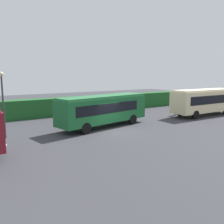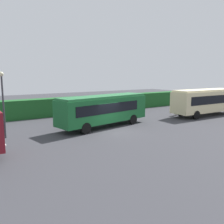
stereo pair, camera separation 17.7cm
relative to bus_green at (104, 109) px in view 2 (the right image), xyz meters
name	(u,v)px [view 2 (the right image)]	position (x,y,z in m)	size (l,w,h in m)	color
ground_plane	(116,132)	(-0.14, -2.33, -1.79)	(87.95, 87.95, 0.00)	#38383D
bus_green	(104,109)	(0.00, 0.00, 0.00)	(10.08, 4.12, 3.09)	#19602D
bus_cream	(205,101)	(13.87, -1.21, 0.08)	(9.56, 2.79, 3.25)	beige
person_left	(66,117)	(-2.85, 2.75, -0.91)	(0.40, 0.48, 1.67)	maroon
person_center	(176,108)	(10.93, 0.77, -0.89)	(0.38, 0.52, 1.71)	silver
hedge_row	(68,106)	(-0.14, 8.73, -0.69)	(55.98, 1.72, 2.19)	#1E5925
lamppost	(3,97)	(-8.92, 0.69, 1.57)	(0.36, 0.36, 5.34)	#38383D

